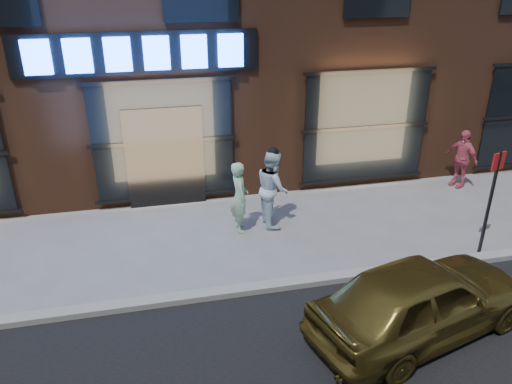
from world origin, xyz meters
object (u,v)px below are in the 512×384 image
passerby (461,159)px  sign_post (492,194)px  gold_sedan (422,299)px  man_bowtie (240,197)px  man_cap (273,188)px

passerby → sign_post: size_ratio=0.70×
passerby → gold_sedan: (-3.91, -4.97, -0.13)m
man_bowtie → man_cap: bearing=-80.8°
man_cap → sign_post: size_ratio=0.79×
gold_sedan → sign_post: bearing=-67.8°
passerby → gold_sedan: passerby is taller
man_cap → passerby: size_ratio=1.13×
gold_sedan → sign_post: size_ratio=1.72×
man_cap → gold_sedan: bearing=-162.3°
gold_sedan → sign_post: 3.17m
man_cap → gold_sedan: size_ratio=0.46×
man_cap → sign_post: sign_post is taller
passerby → sign_post: (-1.46, -3.07, 0.55)m
man_cap → passerby: man_cap is taller
man_cap → passerby: (5.25, 0.93, -0.10)m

